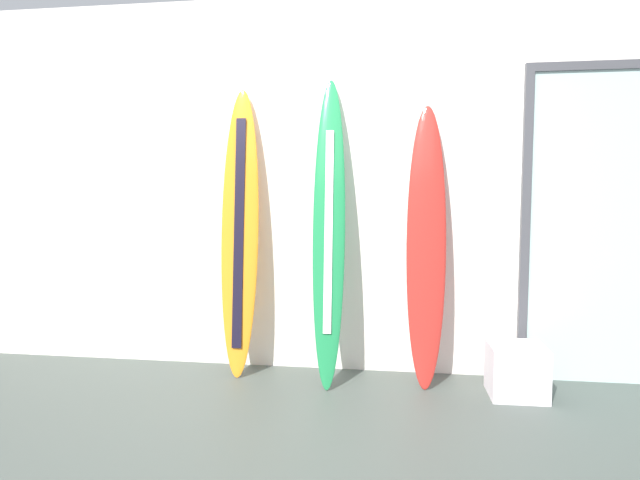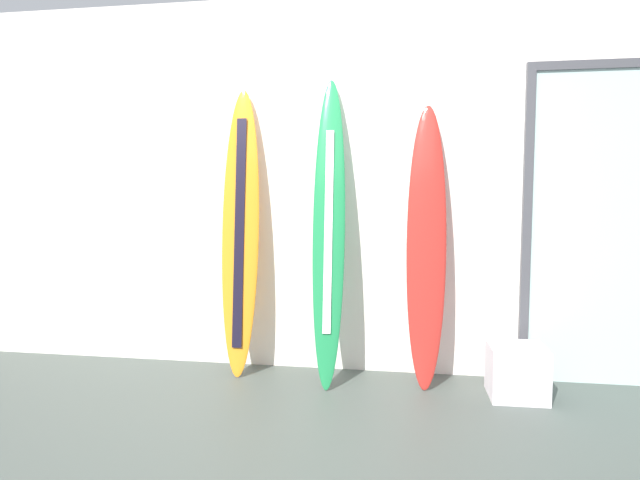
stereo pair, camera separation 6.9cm
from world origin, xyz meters
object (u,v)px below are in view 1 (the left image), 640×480
at_px(surfboard_sunset, 240,234).
at_px(glass_door, 610,220).
at_px(surfboard_emerald, 329,233).
at_px(display_block_left, 516,370).
at_px(surfboard_crimson, 426,245).

xyz_separation_m(surfboard_sunset, glass_door, (2.62, 0.17, 0.11)).
distance_m(surfboard_emerald, glass_door, 1.97).
bearing_deg(display_block_left, glass_door, 28.44).
relative_size(surfboard_crimson, glass_door, 0.88).
bearing_deg(glass_door, surfboard_sunset, -176.25).
distance_m(surfboard_sunset, display_block_left, 2.14).
bearing_deg(display_block_left, surfboard_sunset, 174.30).
xyz_separation_m(surfboard_crimson, glass_door, (1.27, 0.20, 0.17)).
height_order(surfboard_crimson, glass_door, glass_door).
bearing_deg(surfboard_sunset, surfboard_crimson, -1.19).
bearing_deg(surfboard_emerald, display_block_left, -4.90).
height_order(surfboard_crimson, display_block_left, surfboard_crimson).
xyz_separation_m(surfboard_emerald, glass_door, (1.95, 0.26, 0.09)).
bearing_deg(surfboard_sunset, glass_door, 3.75).
distance_m(surfboard_crimson, glass_door, 1.30).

